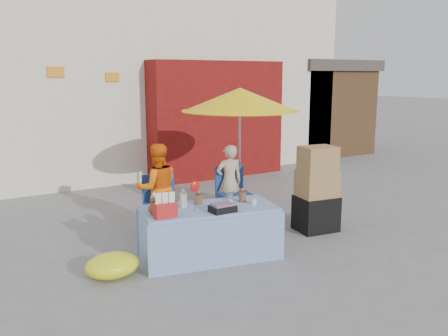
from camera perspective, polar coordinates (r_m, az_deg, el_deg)
ground at (r=6.39m, az=1.61°, el=-9.88°), size 80.00×80.00×0.00m
backdrop at (r=13.09m, az=-15.18°, el=14.31°), size 14.00×8.00×7.80m
market_table at (r=6.07m, az=-1.85°, el=-7.64°), size 1.85×1.14×1.04m
chair_left at (r=7.03m, az=-7.47°, el=-5.80°), size 0.56×0.55×0.85m
chair_right at (r=7.60m, az=1.18°, el=-4.40°), size 0.56×0.55×0.85m
vendor_orange at (r=7.04m, az=-8.02°, el=-2.39°), size 0.72×0.61×1.32m
vendor_beige at (r=7.62m, az=0.62°, el=-1.66°), size 0.49×0.37×1.21m
umbrella at (r=7.73m, az=1.95°, el=8.17°), size 1.90×1.90×2.09m
box_stack at (r=7.14m, az=11.09°, el=-2.87°), size 0.63×0.55×1.27m
tarp_bundle at (r=5.70m, az=-13.31°, el=-11.34°), size 0.69×0.58×0.28m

